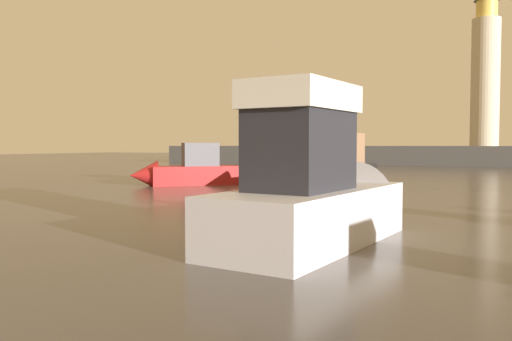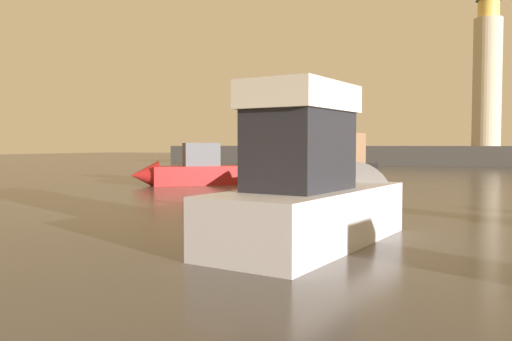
{
  "view_description": "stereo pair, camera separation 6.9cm",
  "coord_description": "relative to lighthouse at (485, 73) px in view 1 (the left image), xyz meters",
  "views": [
    {
      "loc": [
        6.16,
        -0.74,
        2.43
      ],
      "look_at": [
        -0.91,
        15.82,
        1.56
      ],
      "focal_mm": 37.02,
      "sensor_mm": 36.0,
      "label": 1
    },
    {
      "loc": [
        6.22,
        -0.72,
        2.43
      ],
      "look_at": [
        -0.91,
        15.82,
        1.56
      ],
      "focal_mm": 37.02,
      "sensor_mm": 36.0,
      "label": 2
    }
  ],
  "objects": [
    {
      "name": "lighthouse",
      "position": [
        0.0,
        0.0,
        0.0
      ],
      "size": [
        3.2,
        3.2,
        18.11
      ],
      "color": "beige",
      "rests_on": "breakwater"
    },
    {
      "name": "motorboat_3",
      "position": [
        -16.89,
        -40.12,
        -10.06
      ],
      "size": [
        6.19,
        5.6,
        2.8
      ],
      "color": "#B21E1E",
      "rests_on": "ground_plane"
    },
    {
      "name": "motorboat_0",
      "position": [
        -3.94,
        -54.57,
        -9.7
      ],
      "size": [
        3.74,
        8.61,
        4.32
      ],
      "color": "silver",
      "rests_on": "ground_plane"
    },
    {
      "name": "motorboat_1",
      "position": [
        -8.14,
        -40.13,
        -9.97
      ],
      "size": [
        4.06,
        9.05,
        3.66
      ],
      "color": "black",
      "rests_on": "ground_plane"
    },
    {
      "name": "breakwater",
      "position": [
        -6.46,
        0.0,
        -9.74
      ],
      "size": [
        69.72,
        6.91,
        2.33
      ],
      "primitive_type": "cube",
      "color": "#423F3D",
      "rests_on": "ground_plane"
    },
    {
      "name": "ground_plane",
      "position": [
        -6.46,
        -33.54,
        -10.9
      ],
      "size": [
        220.0,
        220.0,
        0.0
      ],
      "primitive_type": "plane",
      "color": "#4C4742"
    }
  ]
}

